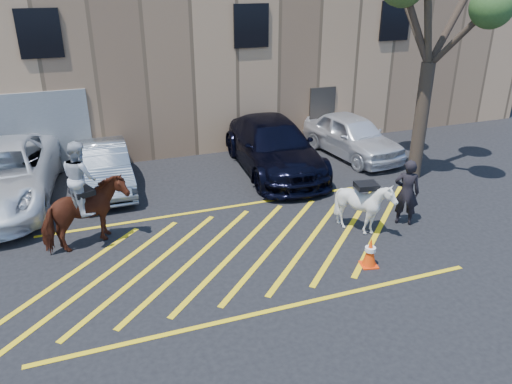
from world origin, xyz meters
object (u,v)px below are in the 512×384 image
object	(u,v)px
car_blue_suv	(273,146)
saddled_white	(364,206)
car_white_pickup	(0,175)
handler	(407,192)
car_silver_sedan	(104,167)
mounted_bay	(84,206)
traffic_cone	(370,252)
car_white_suv	(352,135)

from	to	relation	value
car_blue_suv	saddled_white	xyz separation A→B (m)	(0.52, -5.09, -0.10)
car_white_pickup	handler	world-z (taller)	handler
car_white_pickup	car_silver_sedan	bearing A→B (deg)	8.74
car_blue_suv	mounted_bay	world-z (taller)	mounted_bay
handler	mounted_bay	distance (m)	8.36
traffic_cone	car_white_pickup	bearing A→B (deg)	141.06
mounted_bay	saddled_white	size ratio (longest dim) A/B	1.79
car_white_suv	saddled_white	distance (m)	6.14
car_silver_sedan	handler	size ratio (longest dim) A/B	2.33
car_silver_sedan	traffic_cone	xyz separation A→B (m)	(5.43, -6.95, -0.35)
handler	mounted_bay	bearing A→B (deg)	22.36
car_white_pickup	saddled_white	size ratio (longest dim) A/B	4.15
car_silver_sedan	saddled_white	xyz separation A→B (m)	(6.16, -5.44, 0.05)
saddled_white	car_blue_suv	bearing A→B (deg)	95.88
car_silver_sedan	car_white_suv	world-z (taller)	car_white_suv
car_white_suv	saddled_white	size ratio (longest dim) A/B	2.96
saddled_white	traffic_cone	bearing A→B (deg)	-115.74
car_silver_sedan	car_blue_suv	distance (m)	5.65
car_silver_sedan	saddled_white	distance (m)	8.22
car_white_pickup	car_blue_suv	size ratio (longest dim) A/B	1.07
car_silver_sedan	car_white_suv	distance (m)	8.95
car_white_suv	handler	xyz separation A→B (m)	(-1.46, -5.41, 0.15)
car_white_suv	car_blue_suv	bearing A→B (deg)	179.10
saddled_white	traffic_cone	size ratio (longest dim) A/B	2.11
mounted_bay	saddled_white	distance (m)	7.09
car_silver_sedan	traffic_cone	world-z (taller)	car_silver_sedan
car_blue_suv	traffic_cone	size ratio (longest dim) A/B	8.13
car_white_pickup	mounted_bay	xyz separation A→B (m)	(2.24, -3.54, 0.23)
car_white_suv	mounted_bay	size ratio (longest dim) A/B	1.65
car_white_pickup	mounted_bay	bearing A→B (deg)	-52.25
mounted_bay	car_silver_sedan	bearing A→B (deg)	79.16
handler	traffic_cone	distance (m)	2.64
car_silver_sedan	saddled_white	size ratio (longest dim) A/B	2.81
car_white_pickup	car_blue_suv	xyz separation A→B (m)	(8.59, -0.17, -0.03)
car_white_pickup	saddled_white	distance (m)	10.53
handler	saddled_white	bearing A→B (deg)	36.54
car_blue_suv	mounted_bay	xyz separation A→B (m)	(-6.35, -3.36, 0.25)
car_white_pickup	handler	size ratio (longest dim) A/B	3.44
saddled_white	traffic_cone	world-z (taller)	saddled_white
car_silver_sedan	mounted_bay	world-z (taller)	mounted_bay
car_silver_sedan	car_blue_suv	world-z (taller)	car_blue_suv
car_blue_suv	mounted_bay	distance (m)	7.19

